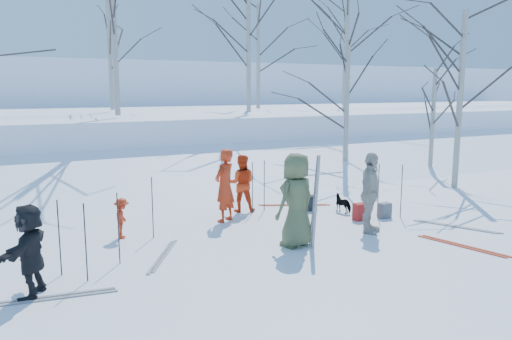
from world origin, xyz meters
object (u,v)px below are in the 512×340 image
skier_red_north (225,185)px  backpack_red (360,212)px  skier_olive_center (296,200)px  skier_grey_west (30,250)px  skier_redor_behind (241,183)px  skier_red_seated (122,218)px  dog (344,203)px  backpack_dark (309,203)px  backpack_grey (385,210)px  skier_cream_east (370,193)px

skier_red_north → backpack_red: skier_red_north is taller
skier_olive_center → skier_red_north: (-0.53, 2.43, -0.07)m
skier_red_north → skier_grey_west: skier_red_north is taller
skier_redor_behind → skier_grey_west: bearing=58.9°
skier_red_seated → dog: (5.63, -0.34, -0.20)m
skier_red_north → backpack_red: 3.39m
backpack_dark → skier_redor_behind: bearing=155.2°
skier_olive_center → dog: bearing=-160.7°
backpack_red → backpack_grey: size_ratio=1.11×
skier_olive_center → skier_red_north: bearing=-93.8°
skier_red_seated → skier_grey_west: bearing=161.5°
skier_red_seated → backpack_grey: skier_red_seated is taller
dog → backpack_dark: size_ratio=1.42×
skier_red_north → skier_cream_east: size_ratio=0.98×
skier_redor_behind → skier_red_seated: bearing=42.6°
dog → backpack_dark: (-0.68, 0.58, -0.04)m
skier_olive_center → skier_redor_behind: skier_olive_center is taller
backpack_red → skier_red_north: bearing=154.7°
skier_red_seated → backpack_dark: (4.95, 0.24, -0.24)m
skier_red_north → backpack_red: bearing=121.9°
skier_cream_east → dog: size_ratio=3.18×
skier_red_north → backpack_grey: bearing=124.7°
dog → skier_cream_east: bearing=56.1°
skier_grey_west → backpack_red: 7.57m
skier_redor_behind → skier_grey_west: size_ratio=1.03×
skier_cream_east → backpack_dark: skier_cream_east is taller
skier_red_seated → skier_cream_east: bearing=-92.5°
skier_red_seated → backpack_grey: bearing=-81.4°
skier_cream_east → backpack_red: skier_cream_east is taller
skier_red_north → backpack_dark: bearing=146.5°
skier_red_north → backpack_dark: (2.42, -0.03, -0.69)m
skier_redor_behind → skier_red_seated: skier_redor_behind is taller
skier_red_north → dog: skier_red_north is taller
skier_cream_east → skier_grey_west: size_ratio=1.24×
skier_red_seated → dog: size_ratio=1.55×
backpack_grey → backpack_dark: (-1.25, 1.50, 0.01)m
skier_cream_east → backpack_red: (0.50, 0.93, -0.70)m
skier_red_north → skier_redor_behind: size_ratio=1.18×
skier_redor_behind → skier_grey_west: (-5.24, -3.40, -0.02)m
skier_red_north → skier_redor_behind: bearing=-170.2°
dog → skier_olive_center: bearing=20.6°
skier_red_seated → skier_grey_west: (-1.92, -2.41, 0.29)m
dog → backpack_grey: bearing=107.3°
skier_red_north → dog: bearing=136.1°
skier_red_north → skier_red_seated: 2.58m
skier_olive_center → skier_red_north: size_ratio=1.08×
skier_grey_west → backpack_dark: size_ratio=3.66×
skier_red_north → backpack_red: size_ratio=4.23×
skier_cream_east → backpack_dark: bearing=56.2°
skier_red_north → backpack_grey: (3.68, -1.53, -0.70)m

